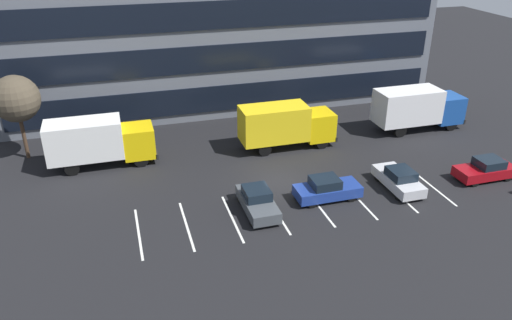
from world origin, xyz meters
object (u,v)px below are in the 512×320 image
at_px(sedan_charcoal, 257,201).
at_px(bare_tree, 16,99).
at_px(box_truck_yellow_all, 285,124).
at_px(sedan_silver, 399,179).
at_px(sedan_navy, 327,189).
at_px(sedan_maroon, 486,169).
at_px(box_truck_blue, 417,107).
at_px(box_truck_yellow, 99,140).

xyz_separation_m(sedan_charcoal, bare_tree, (-14.50, 12.32, 3.96)).
distance_m(box_truck_yellow_all, sedan_silver, 9.97).
distance_m(sedan_silver, bare_tree, 27.59).
bearing_deg(box_truck_yellow_all, bare_tree, 168.98).
bearing_deg(sedan_navy, sedan_maroon, -2.85).
bearing_deg(bare_tree, sedan_silver, -26.69).
xyz_separation_m(sedan_silver, sedan_navy, (-5.16, 0.13, 0.01)).
bearing_deg(sedan_navy, sedan_silver, -1.43).
bearing_deg(sedan_silver, box_truck_yellow_all, 120.75).
relative_size(box_truck_blue, sedan_silver, 1.86).
xyz_separation_m(box_truck_yellow, sedan_navy, (13.88, -9.20, -1.28)).
bearing_deg(sedan_navy, sedan_charcoal, -177.73).
xyz_separation_m(box_truck_yellow, bare_tree, (-5.36, 2.93, 2.68)).
bearing_deg(box_truck_yellow_all, box_truck_yellow, 176.60).
xyz_separation_m(sedan_charcoal, sedan_silver, (9.89, 0.06, -0.00)).
distance_m(sedan_maroon, sedan_navy, 11.73).
distance_m(box_truck_yellow_all, sedan_navy, 8.46).
relative_size(sedan_maroon, bare_tree, 0.66).
distance_m(box_truck_yellow_all, box_truck_yellow, 14.00).
xyz_separation_m(sedan_silver, bare_tree, (-24.39, 12.26, 3.97)).
bearing_deg(box_truck_blue, box_truck_yellow, 178.87).
bearing_deg(bare_tree, box_truck_blue, -6.29).
relative_size(box_truck_blue, sedan_maroon, 1.86).
bearing_deg(box_truck_yellow, box_truck_yellow_all, -3.40).
distance_m(sedan_navy, bare_tree, 23.08).
bearing_deg(box_truck_yellow, sedan_maroon, -20.92).
bearing_deg(box_truck_yellow_all, sedan_navy, -90.72).
relative_size(sedan_silver, bare_tree, 0.66).
relative_size(box_truck_blue, sedan_charcoal, 1.85).
xyz_separation_m(box_truck_blue, sedan_silver, (-6.86, -8.82, -1.33)).
bearing_deg(sedan_silver, box_truck_yellow, 153.89).
bearing_deg(sedan_navy, box_truck_yellow_all, 89.28).
xyz_separation_m(box_truck_yellow, sedan_silver, (19.03, -9.33, -1.28)).
bearing_deg(sedan_navy, box_truck_yellow, 146.46).
height_order(box_truck_yellow, sedan_silver, box_truck_yellow).
bearing_deg(sedan_maroon, bare_tree, 157.66).
xyz_separation_m(box_truck_blue, bare_tree, (-31.26, 3.45, 2.64)).
relative_size(sedan_charcoal, bare_tree, 0.66).
relative_size(sedan_charcoal, sedan_silver, 1.01).
distance_m(box_truck_blue, sedan_silver, 11.25).
bearing_deg(box_truck_blue, sedan_silver, -127.90).
distance_m(box_truck_yellow, sedan_charcoal, 13.17).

